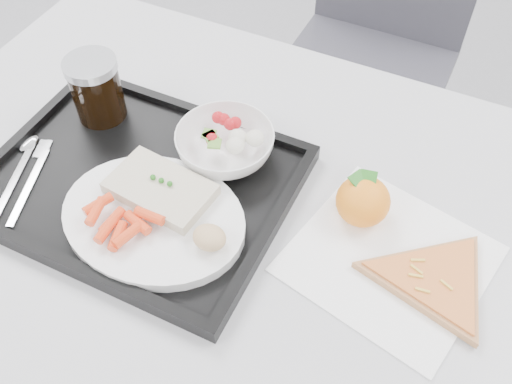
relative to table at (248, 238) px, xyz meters
The scene contains 14 objects.
table is the anchor object (origin of this frame).
chair 0.84m from the table, 92.06° to the left, with size 0.42×0.42×0.93m.
tray 0.19m from the table, behind, with size 0.45×0.35×0.03m.
dinner_plate 0.16m from the table, 141.63° to the right, with size 0.27×0.27×0.02m.
fish_fillet 0.17m from the table, 159.02° to the right, with size 0.16×0.11×0.03m.
bread_roll 0.15m from the table, 96.33° to the right, with size 0.05×0.05×0.03m.
salad_bowl 0.15m from the table, 134.77° to the left, with size 0.15×0.15×0.05m.
cola_glass 0.34m from the table, 166.89° to the left, with size 0.08×0.08×0.11m.
cutlery 0.36m from the table, 166.71° to the right, with size 0.11×0.17×0.01m.
napkin 0.22m from the table, ahead, with size 0.30×0.29×0.00m.
tangerine 0.19m from the table, 23.17° to the left, with size 0.10×0.10×0.08m.
pizza_slice 0.29m from the table, ahead, with size 0.26×0.26×0.02m.
carrot_pile 0.22m from the table, 137.77° to the right, with size 0.11×0.07×0.02m.
salad_contents 0.16m from the table, 126.39° to the left, with size 0.10×0.08×0.02m.
Camera 1 is at (0.23, -0.15, 1.42)m, focal length 40.00 mm.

